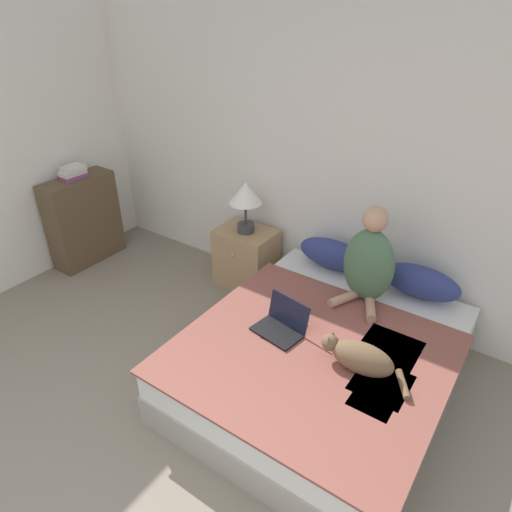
{
  "coord_description": "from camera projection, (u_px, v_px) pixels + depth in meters",
  "views": [
    {
      "loc": [
        1.48,
        -0.26,
        2.51
      ],
      "look_at": [
        -0.17,
        2.13,
        0.81
      ],
      "focal_mm": 32.0,
      "sensor_mm": 36.0,
      "label": 1
    }
  ],
  "objects": [
    {
      "name": "person_sitting",
      "position": [
        369.0,
        262.0,
        3.34
      ],
      "size": [
        0.39,
        0.38,
        0.77
      ],
      "color": "#476B4C",
      "rests_on": "bed"
    },
    {
      "name": "bed",
      "position": [
        322.0,
        362.0,
        3.24
      ],
      "size": [
        1.69,
        1.98,
        0.46
      ],
      "color": "#9E998E",
      "rests_on": "ground_plane"
    },
    {
      "name": "table_lamp",
      "position": [
        245.0,
        197.0,
        4.03
      ],
      "size": [
        0.3,
        0.3,
        0.48
      ],
      "color": "#38383D",
      "rests_on": "nightstand"
    },
    {
      "name": "pillow_far",
      "position": [
        420.0,
        282.0,
        3.48
      ],
      "size": [
        0.6,
        0.23,
        0.25
      ],
      "color": "navy",
      "rests_on": "bed"
    },
    {
      "name": "bookshelf",
      "position": [
        84.0,
        220.0,
        4.7
      ],
      "size": [
        0.28,
        0.73,
        0.91
      ],
      "color": "brown",
      "rests_on": "ground_plane"
    },
    {
      "name": "book_stack_top",
      "position": [
        73.0,
        172.0,
        4.44
      ],
      "size": [
        0.18,
        0.25,
        0.13
      ],
      "color": "#844270",
      "rests_on": "bookshelf"
    },
    {
      "name": "nightstand",
      "position": [
        246.0,
        258.0,
        4.36
      ],
      "size": [
        0.54,
        0.42,
        0.58
      ],
      "color": "tan",
      "rests_on": "ground_plane"
    },
    {
      "name": "pillow_near",
      "position": [
        332.0,
        254.0,
        3.84
      ],
      "size": [
        0.6,
        0.23,
        0.25
      ],
      "color": "navy",
      "rests_on": "bed"
    },
    {
      "name": "wall_back",
      "position": [
        338.0,
        165.0,
        3.7
      ],
      "size": [
        6.14,
        0.05,
        2.55
      ],
      "color": "silver",
      "rests_on": "ground_plane"
    },
    {
      "name": "cat_tabby",
      "position": [
        360.0,
        357.0,
        2.8
      ],
      "size": [
        0.61,
        0.22,
        0.2
      ],
      "rotation": [
        0.0,
        0.0,
        -3.1
      ],
      "color": "brown",
      "rests_on": "bed"
    },
    {
      "name": "laptop_open",
      "position": [
        281.0,
        325.0,
        3.15
      ],
      "size": [
        0.37,
        0.3,
        0.22
      ],
      "rotation": [
        0.0,
        0.0,
        -0.16
      ],
      "color": "black",
      "rests_on": "bed"
    }
  ]
}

